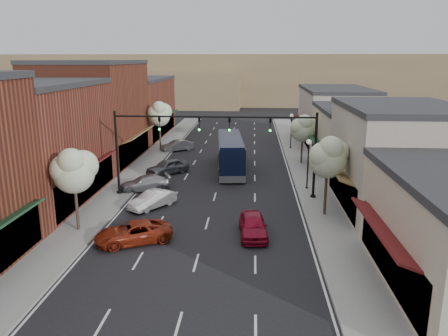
% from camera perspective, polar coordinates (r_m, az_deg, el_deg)
% --- Properties ---
extents(ground, '(160.00, 160.00, 0.00)m').
position_cam_1_polar(ground, '(28.57, -2.63, -8.69)').
color(ground, black).
rests_on(ground, ground).
extents(sidewalk_left, '(2.80, 73.00, 0.15)m').
position_cam_1_polar(sidewalk_left, '(47.39, -10.26, 0.48)').
color(sidewalk_left, gray).
rests_on(sidewalk_left, ground).
extents(sidewalk_right, '(2.80, 73.00, 0.15)m').
position_cam_1_polar(sidewalk_right, '(46.30, 10.36, 0.16)').
color(sidewalk_right, gray).
rests_on(sidewalk_right, ground).
extents(curb_left, '(0.25, 73.00, 0.17)m').
position_cam_1_polar(curb_left, '(47.08, -8.60, 0.46)').
color(curb_left, gray).
rests_on(curb_left, ground).
extents(curb_right, '(0.25, 73.00, 0.17)m').
position_cam_1_polar(curb_right, '(46.16, 8.63, 0.18)').
color(curb_right, gray).
rests_on(curb_right, ground).
extents(bldg_left_midnear, '(10.14, 14.10, 9.40)m').
position_cam_1_polar(bldg_left_midnear, '(37.07, -24.06, 2.93)').
color(bldg_left_midnear, brown).
rests_on(bldg_left_midnear, ground).
extents(bldg_left_midfar, '(10.14, 14.10, 10.90)m').
position_cam_1_polar(bldg_left_midfar, '(49.61, -16.72, 6.98)').
color(bldg_left_midfar, brown).
rests_on(bldg_left_midfar, ground).
extents(bldg_left_far, '(10.14, 18.10, 8.40)m').
position_cam_1_polar(bldg_left_far, '(64.88, -11.74, 7.72)').
color(bldg_left_far, brown).
rests_on(bldg_left_far, ground).
extents(bldg_right_midnear, '(9.14, 12.10, 7.90)m').
position_cam_1_polar(bldg_right_midnear, '(34.63, 21.68, 1.18)').
color(bldg_right_midnear, '#A9A091').
rests_on(bldg_right_midnear, ground).
extents(bldg_right_midfar, '(9.14, 12.10, 6.40)m').
position_cam_1_polar(bldg_right_midfar, '(46.11, 17.16, 3.62)').
color(bldg_right_midfar, '#BDB096').
rests_on(bldg_right_midfar, ground).
extents(bldg_right_far, '(9.14, 16.10, 7.40)m').
position_cam_1_polar(bldg_right_far, '(59.59, 14.20, 6.56)').
color(bldg_right_far, '#A9A091').
rests_on(bldg_right_far, ground).
extents(hill_far, '(120.00, 30.00, 12.00)m').
position_cam_1_polar(hill_far, '(116.31, 2.38, 11.62)').
color(hill_far, '#7A6647').
rests_on(hill_far, ground).
extents(hill_near, '(50.00, 20.00, 8.00)m').
position_cam_1_polar(hill_near, '(108.10, -11.39, 10.11)').
color(hill_near, '#7A6647').
rests_on(hill_near, ground).
extents(signal_mast_right, '(8.22, 0.46, 7.00)m').
position_cam_1_polar(signal_mast_right, '(34.85, 8.01, 3.33)').
color(signal_mast_right, black).
rests_on(signal_mast_right, ground).
extents(signal_mast_left, '(8.22, 0.46, 7.00)m').
position_cam_1_polar(signal_mast_left, '(35.82, -10.26, 3.53)').
color(signal_mast_left, black).
rests_on(signal_mast_left, ground).
extents(tree_right_near, '(2.85, 2.65, 5.95)m').
position_cam_1_polar(tree_right_near, '(31.27, 13.50, 1.51)').
color(tree_right_near, '#47382B').
rests_on(tree_right_near, ground).
extents(tree_right_far, '(2.85, 2.65, 5.43)m').
position_cam_1_polar(tree_right_far, '(46.94, 10.31, 5.23)').
color(tree_right_far, '#47382B').
rests_on(tree_right_far, ground).
extents(tree_left_near, '(2.85, 2.65, 5.69)m').
position_cam_1_polar(tree_left_near, '(29.26, -19.02, -0.20)').
color(tree_left_near, '#47382B').
rests_on(tree_left_near, ground).
extents(tree_left_far, '(2.85, 2.65, 6.13)m').
position_cam_1_polar(tree_left_far, '(53.70, -8.41, 7.06)').
color(tree_left_far, '#47382B').
rests_on(tree_left_far, ground).
extents(lamp_post_near, '(0.44, 0.44, 4.44)m').
position_cam_1_polar(lamp_post_near, '(37.83, 10.96, 1.56)').
color(lamp_post_near, black).
rests_on(lamp_post_near, ground).
extents(lamp_post_far, '(0.44, 0.44, 4.44)m').
position_cam_1_polar(lamp_post_far, '(54.96, 8.79, 5.52)').
color(lamp_post_far, black).
rests_on(lamp_post_far, ground).
extents(coach_bus, '(3.39, 11.21, 3.38)m').
position_cam_1_polar(coach_bus, '(44.20, 0.83, 1.98)').
color(coach_bus, black).
rests_on(coach_bus, ground).
extents(red_hatchback, '(2.03, 4.35, 1.44)m').
position_cam_1_polar(red_hatchback, '(28.15, 3.80, -7.48)').
color(red_hatchback, maroon).
rests_on(red_hatchback, ground).
extents(parked_car_a, '(5.17, 3.99, 1.31)m').
position_cam_1_polar(parked_car_a, '(27.70, -11.76, -8.28)').
color(parked_car_a, maroon).
rests_on(parked_car_a, ground).
extents(parked_car_b, '(3.38, 3.96, 1.29)m').
position_cam_1_polar(parked_car_b, '(33.67, -9.33, -4.11)').
color(parked_car_b, white).
rests_on(parked_car_b, ground).
extents(parked_car_c, '(4.68, 3.43, 1.26)m').
position_cam_1_polar(parked_car_c, '(38.24, -10.32, -1.95)').
color(parked_car_c, gray).
rests_on(parked_car_c, ground).
extents(parked_car_d, '(4.33, 4.38, 1.50)m').
position_cam_1_polar(parked_car_d, '(43.20, -7.37, 0.18)').
color(parked_car_d, '#595A60').
rests_on(parked_car_d, ground).
extents(parked_car_e, '(4.05, 3.60, 1.33)m').
position_cam_1_polar(parked_car_e, '(53.97, -6.12, 2.93)').
color(parked_car_e, '#9D9EA3').
rests_on(parked_car_e, ground).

